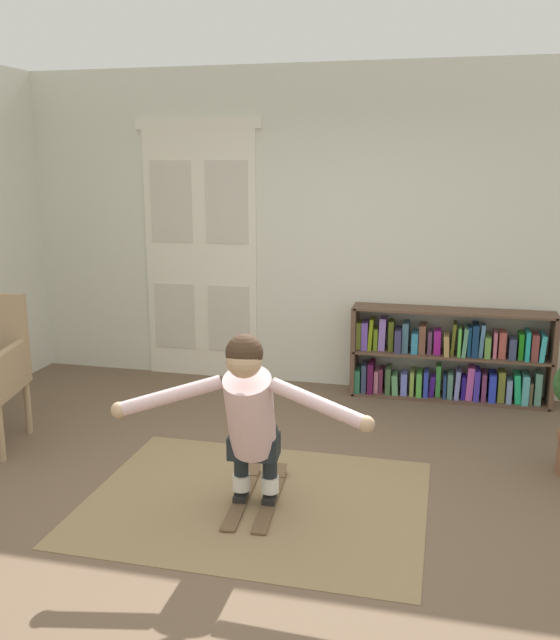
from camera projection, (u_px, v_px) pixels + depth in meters
name	position (u px, v px, depth m)	size (l,w,h in m)	color
ground_plane	(261.00, 514.00, 4.16)	(7.20, 7.20, 0.00)	brown
back_wall	(334.00, 230.00, 6.29)	(6.00, 0.10, 2.90)	beige
double_door	(201.00, 251.00, 6.58)	(1.22, 0.05, 2.45)	silver
rug	(256.00, 501.00, 4.30)	(2.08, 1.63, 0.01)	#8B714E
bookshelf	(448.00, 360.00, 6.10)	(1.73, 0.30, 0.81)	brown
skis_pair	(257.00, 496.00, 4.33)	(0.34, 0.84, 0.07)	brown
person_skier	(249.00, 411.00, 4.00)	(1.45, 0.64, 1.07)	white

